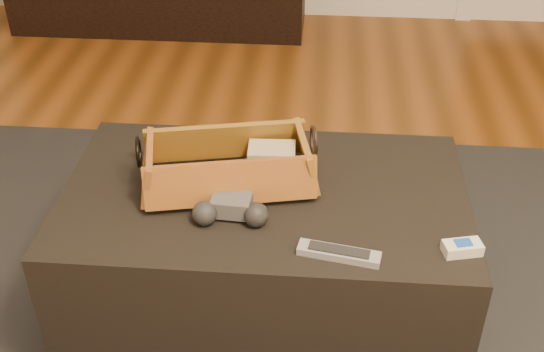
# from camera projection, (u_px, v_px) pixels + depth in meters

# --- Properties ---
(baseboard) EXTENTS (5.00, 0.04, 0.12)m
(baseboard) POSITION_uv_depth(u_px,v_px,m) (309.00, 3.00, 3.79)
(baseboard) COLOR white
(baseboard) RESTS_ON floor
(area_rug) EXTENTS (2.60, 2.00, 0.01)m
(area_rug) POSITION_uv_depth(u_px,v_px,m) (264.00, 327.00, 1.88)
(area_rug) COLOR black
(area_rug) RESTS_ON floor
(ottoman) EXTENTS (1.00, 0.60, 0.42)m
(ottoman) POSITION_uv_depth(u_px,v_px,m) (265.00, 256.00, 1.80)
(ottoman) COLOR black
(ottoman) RESTS_ON area_rug
(tv_remote) EXTENTS (0.23, 0.12, 0.02)m
(tv_remote) POSITION_uv_depth(u_px,v_px,m) (220.00, 179.00, 1.67)
(tv_remote) COLOR black
(tv_remote) RESTS_ON wicker_basket
(cloth_bundle) EXTENTS (0.12, 0.08, 0.06)m
(cloth_bundle) POSITION_uv_depth(u_px,v_px,m) (272.00, 158.00, 1.72)
(cloth_bundle) COLOR tan
(cloth_bundle) RESTS_ON wicker_basket
(wicker_basket) EXTENTS (0.46, 0.30, 0.15)m
(wicker_basket) POSITION_uv_depth(u_px,v_px,m) (228.00, 167.00, 1.68)
(wicker_basket) COLOR #9C6223
(wicker_basket) RESTS_ON ottoman
(game_controller) EXTENTS (0.18, 0.10, 0.06)m
(game_controller) POSITION_uv_depth(u_px,v_px,m) (231.00, 210.00, 1.57)
(game_controller) COLOR #444447
(game_controller) RESTS_ON ottoman
(silver_remote) EXTENTS (0.18, 0.07, 0.02)m
(silver_remote) POSITION_uv_depth(u_px,v_px,m) (339.00, 253.00, 1.47)
(silver_remote) COLOR #96979D
(silver_remote) RESTS_ON ottoman
(cream_gadget) EXTENTS (0.09, 0.06, 0.03)m
(cream_gadget) POSITION_uv_depth(u_px,v_px,m) (462.00, 248.00, 1.48)
(cream_gadget) COLOR beige
(cream_gadget) RESTS_ON ottoman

